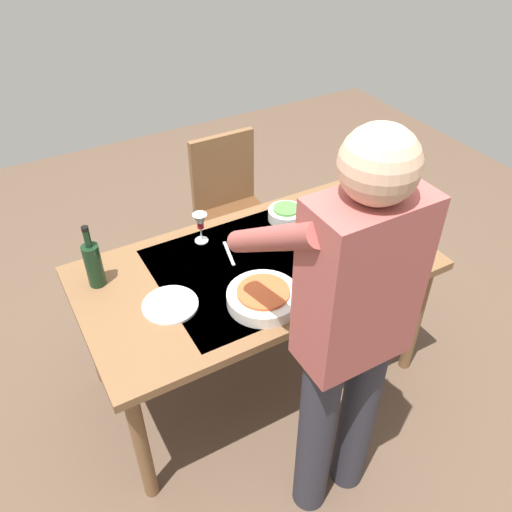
% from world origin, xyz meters
% --- Properties ---
extents(ground_plane, '(6.00, 6.00, 0.00)m').
position_xyz_m(ground_plane, '(0.00, 0.00, 0.00)').
color(ground_plane, brown).
extents(dining_table, '(1.58, 0.85, 0.73)m').
position_xyz_m(dining_table, '(0.00, 0.00, 0.66)').
color(dining_table, brown).
rests_on(dining_table, ground_plane).
extents(chair_near, '(0.40, 0.40, 0.91)m').
position_xyz_m(chair_near, '(-0.28, -0.81, 0.53)').
color(chair_near, '#523019').
rests_on(chair_near, ground_plane).
extents(person_server, '(0.42, 0.61, 1.69)m').
position_xyz_m(person_server, '(0.04, 0.68, 0.96)').
color(person_server, '#2D2D38').
rests_on(person_server, ground_plane).
extents(wine_bottle, '(0.07, 0.07, 0.30)m').
position_xyz_m(wine_bottle, '(0.65, -0.22, 0.84)').
color(wine_bottle, black).
rests_on(wine_bottle, dining_table).
extents(wine_glass_left, '(0.07, 0.07, 0.15)m').
position_xyz_m(wine_glass_left, '(0.14, -0.28, 0.84)').
color(wine_glass_left, white).
rests_on(wine_glass_left, dining_table).
extents(wine_glass_right, '(0.07, 0.07, 0.15)m').
position_xyz_m(wine_glass_right, '(-0.55, 0.16, 0.84)').
color(wine_glass_right, white).
rests_on(wine_glass_right, dining_table).
extents(water_cup_near_left, '(0.06, 0.06, 0.10)m').
position_xyz_m(water_cup_near_left, '(-0.50, 0.33, 0.78)').
color(water_cup_near_left, silver).
rests_on(water_cup_near_left, dining_table).
extents(water_cup_near_right, '(0.08, 0.08, 0.09)m').
position_xyz_m(water_cup_near_right, '(-0.22, 0.15, 0.78)').
color(water_cup_near_right, silver).
rests_on(water_cup_near_right, dining_table).
extents(serving_bowl_pasta, '(0.30, 0.30, 0.07)m').
position_xyz_m(serving_bowl_pasta, '(0.10, 0.23, 0.77)').
color(serving_bowl_pasta, silver).
rests_on(serving_bowl_pasta, dining_table).
extents(side_bowl_salad, '(0.18, 0.18, 0.07)m').
position_xyz_m(side_bowl_salad, '(-0.31, -0.24, 0.77)').
color(side_bowl_salad, silver).
rests_on(side_bowl_salad, dining_table).
extents(dinner_plate_near, '(0.23, 0.23, 0.01)m').
position_xyz_m(dinner_plate_near, '(-0.43, -0.02, 0.74)').
color(dinner_plate_near, silver).
rests_on(dinner_plate_near, dining_table).
extents(dinner_plate_far, '(0.23, 0.23, 0.01)m').
position_xyz_m(dinner_plate_far, '(0.43, 0.06, 0.74)').
color(dinner_plate_far, silver).
rests_on(dinner_plate_far, dining_table).
extents(table_fork, '(0.05, 0.18, 0.00)m').
position_xyz_m(table_fork, '(0.07, -0.13, 0.74)').
color(table_fork, silver).
rests_on(table_fork, dining_table).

